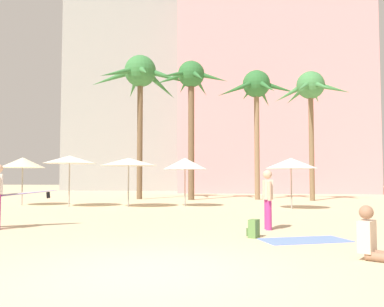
# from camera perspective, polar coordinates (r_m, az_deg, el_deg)

# --- Properties ---
(ground) EXTENTS (120.00, 120.00, 0.00)m
(ground) POSITION_cam_1_polar(r_m,az_deg,el_deg) (6.22, -6.37, -16.43)
(ground) COLOR beige
(hotel_pink) EXTENTS (16.43, 10.03, 19.63)m
(hotel_pink) POSITION_cam_1_polar(r_m,az_deg,el_deg) (39.34, 11.21, 9.09)
(hotel_pink) COLOR pink
(hotel_pink) RESTS_ON ground
(hotel_tower_gray) EXTENTS (14.92, 9.97, 29.88)m
(hotel_tower_gray) POSITION_cam_1_polar(r_m,az_deg,el_deg) (46.90, -6.76, 13.48)
(hotel_tower_gray) COLOR gray
(hotel_tower_gray) RESTS_ON ground
(palm_tree_far_left) EXTENTS (4.48, 4.34, 7.72)m
(palm_tree_far_left) POSITION_cam_1_polar(r_m,az_deg,el_deg) (25.29, 16.46, 8.42)
(palm_tree_far_left) COLOR brown
(palm_tree_far_left) RESTS_ON ground
(palm_tree_left) EXTENTS (5.07, 4.81, 8.10)m
(palm_tree_left) POSITION_cam_1_polar(r_m,az_deg,el_deg) (25.81, 9.12, 8.78)
(palm_tree_left) COLOR #896B4C
(palm_tree_left) RESTS_ON ground
(palm_tree_center) EXTENTS (4.68, 4.27, 8.60)m
(palm_tree_center) POSITION_cam_1_polar(r_m,az_deg,el_deg) (25.23, -0.15, 9.70)
(palm_tree_center) COLOR brown
(palm_tree_center) RESTS_ON ground
(palm_tree_right) EXTENTS (6.42, 5.93, 9.21)m
(palm_tree_right) POSITION_cam_1_polar(r_m,az_deg,el_deg) (26.40, -7.38, 10.57)
(palm_tree_right) COLOR brown
(palm_tree_right) RESTS_ON ground
(cafe_umbrella_0) EXTENTS (2.12, 2.12, 2.31)m
(cafe_umbrella_0) POSITION_cam_1_polar(r_m,az_deg,el_deg) (19.17, -1.00, -1.45)
(cafe_umbrella_0) COLOR gray
(cafe_umbrella_0) RESTS_ON ground
(cafe_umbrella_2) EXTENTS (2.46, 2.46, 2.41)m
(cafe_umbrella_2) POSITION_cam_1_polar(r_m,az_deg,el_deg) (19.91, -16.98, -0.82)
(cafe_umbrella_2) COLOR gray
(cafe_umbrella_2) RESTS_ON ground
(cafe_umbrella_3) EXTENTS (2.64, 2.64, 2.29)m
(cafe_umbrella_3) POSITION_cam_1_polar(r_m,az_deg,el_deg) (19.05, -8.98, -1.17)
(cafe_umbrella_3) COLOR gray
(cafe_umbrella_3) RESTS_ON ground
(cafe_umbrella_4) EXTENTS (2.27, 2.27, 2.24)m
(cafe_umbrella_4) POSITION_cam_1_polar(r_m,az_deg,el_deg) (18.23, 13.88, -1.35)
(cafe_umbrella_4) COLOR gray
(cafe_umbrella_4) RESTS_ON ground
(cafe_umbrella_5) EXTENTS (2.13, 2.13, 2.36)m
(cafe_umbrella_5) POSITION_cam_1_polar(r_m,az_deg,el_deg) (21.50, -22.89, -1.21)
(cafe_umbrella_5) COLOR gray
(cafe_umbrella_5) RESTS_ON ground
(beach_towel) EXTENTS (2.09, 1.52, 0.01)m
(beach_towel) POSITION_cam_1_polar(r_m,az_deg,el_deg) (9.43, 15.71, -11.76)
(beach_towel) COLOR #6684E0
(beach_towel) RESTS_ON ground
(backpack) EXTENTS (0.32, 0.35, 0.42)m
(backpack) POSITION_cam_1_polar(r_m,az_deg,el_deg) (9.60, 8.73, -10.53)
(backpack) COLOR #5C8845
(backpack) RESTS_ON ground
(person_mid_left) EXTENTS (2.70, 1.71, 1.75)m
(person_mid_left) POSITION_cam_1_polar(r_m,az_deg,el_deg) (12.19, -25.54, -5.24)
(person_mid_left) COLOR #B7337F
(person_mid_left) RESTS_ON ground
(person_near_left) EXTENTS (0.94, 0.78, 0.92)m
(person_near_left) POSITION_cam_1_polar(r_m,az_deg,el_deg) (7.62, 24.66, -11.21)
(person_near_left) COLOR #936B51
(person_near_left) RESTS_ON ground
(person_mid_center) EXTENTS (0.27, 0.61, 1.60)m
(person_mid_center) POSITION_cam_1_polar(r_m,az_deg,el_deg) (11.03, 10.71, -6.08)
(person_mid_center) COLOR #B7337F
(person_mid_center) RESTS_ON ground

